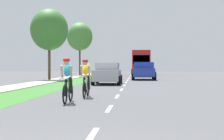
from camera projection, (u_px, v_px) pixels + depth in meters
name	position (u px, v px, depth m)	size (l,w,h in m)	color
ground_plane	(124.00, 85.00, 24.00)	(120.00, 120.00, 0.00)	#4C4C4F
grass_verge	(60.00, 85.00, 24.30)	(2.35, 70.00, 0.01)	#38722D
sidewalk_concrete	(30.00, 85.00, 24.45)	(1.86, 70.00, 0.10)	#B2ADA3
lane_markings_center	(126.00, 82.00, 27.99)	(0.12, 53.49, 0.01)	white
cyclist_lead	(68.00, 80.00, 12.41)	(0.42, 1.72, 1.58)	black
cyclist_trailing	(86.00, 78.00, 14.65)	(0.42, 1.72, 1.58)	black
sedan_silver	(107.00, 73.00, 25.29)	(1.98, 4.30, 1.52)	#A5A8AD
pickup_blue	(144.00, 71.00, 33.60)	(2.22, 5.10, 1.64)	#23389E
suv_black	(142.00, 69.00, 43.16)	(2.15, 4.70, 1.79)	black
bus_red	(141.00, 61.00, 54.00)	(2.78, 11.60, 3.48)	red
street_tree_near	(49.00, 30.00, 32.43)	(3.42, 3.42, 6.50)	brown
street_tree_far	(80.00, 37.00, 48.83)	(3.49, 3.49, 7.25)	brown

